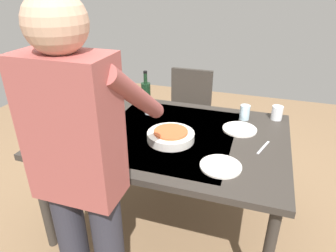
% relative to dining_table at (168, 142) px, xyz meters
% --- Properties ---
extents(ground_plane, '(6.00, 6.00, 0.00)m').
position_rel_dining_table_xyz_m(ground_plane, '(0.00, 0.00, -0.70)').
color(ground_plane, '#846647').
extents(dining_table, '(1.56, 1.09, 0.77)m').
position_rel_dining_table_xyz_m(dining_table, '(0.00, 0.00, 0.00)').
color(dining_table, '#332D28').
rests_on(dining_table, ground_plane).
extents(chair_near, '(0.40, 0.40, 0.91)m').
position_rel_dining_table_xyz_m(chair_near, '(0.09, -0.93, -0.17)').
color(chair_near, black).
rests_on(chair_near, ground_plane).
extents(person_server, '(0.42, 0.61, 1.69)m').
position_rel_dining_table_xyz_m(person_server, '(0.12, 0.81, 0.26)').
color(person_server, '#2D2D38').
rests_on(person_server, ground_plane).
extents(wine_bottle, '(0.07, 0.07, 0.30)m').
position_rel_dining_table_xyz_m(wine_bottle, '(0.30, -0.36, 0.18)').
color(wine_bottle, black).
rests_on(wine_bottle, dining_table).
extents(wine_glass_left, '(0.07, 0.07, 0.15)m').
position_rel_dining_table_xyz_m(wine_glass_left, '(0.65, 0.37, 0.17)').
color(wine_glass_left, white).
rests_on(wine_glass_left, dining_table).
extents(wine_glass_right, '(0.07, 0.07, 0.15)m').
position_rel_dining_table_xyz_m(wine_glass_right, '(0.17, 0.39, 0.17)').
color(wine_glass_right, white).
rests_on(wine_glass_right, dining_table).
extents(water_cup_near_left, '(0.08, 0.08, 0.10)m').
position_rel_dining_table_xyz_m(water_cup_near_left, '(-0.69, -0.45, 0.12)').
color(water_cup_near_left, silver).
rests_on(water_cup_near_left, dining_table).
extents(water_cup_near_right, '(0.07, 0.07, 0.11)m').
position_rel_dining_table_xyz_m(water_cup_near_right, '(-0.46, -0.38, 0.12)').
color(water_cup_near_right, silver).
rests_on(water_cup_near_right, dining_table).
extents(water_cup_far_left, '(0.06, 0.06, 0.11)m').
position_rel_dining_table_xyz_m(water_cup_far_left, '(0.23, -0.25, 0.12)').
color(water_cup_far_left, silver).
rests_on(water_cup_far_left, dining_table).
extents(serving_bowl_pasta, '(0.30, 0.30, 0.07)m').
position_rel_dining_table_xyz_m(serving_bowl_pasta, '(-0.05, 0.09, 0.10)').
color(serving_bowl_pasta, white).
rests_on(serving_bowl_pasta, dining_table).
extents(dinner_plate_near, '(0.23, 0.23, 0.01)m').
position_rel_dining_table_xyz_m(dinner_plate_near, '(-0.40, 0.29, 0.08)').
color(dinner_plate_near, white).
rests_on(dinner_plate_near, dining_table).
extents(dinner_plate_far, '(0.23, 0.23, 0.01)m').
position_rel_dining_table_xyz_m(dinner_plate_far, '(-0.45, -0.19, 0.08)').
color(dinner_plate_far, white).
rests_on(dinner_plate_far, dining_table).
extents(table_knife, '(0.09, 0.19, 0.00)m').
position_rel_dining_table_xyz_m(table_knife, '(0.62, 0.11, 0.07)').
color(table_knife, silver).
rests_on(table_knife, dining_table).
extents(table_fork, '(0.07, 0.18, 0.00)m').
position_rel_dining_table_xyz_m(table_fork, '(-0.61, 0.01, 0.07)').
color(table_fork, silver).
rests_on(table_fork, dining_table).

